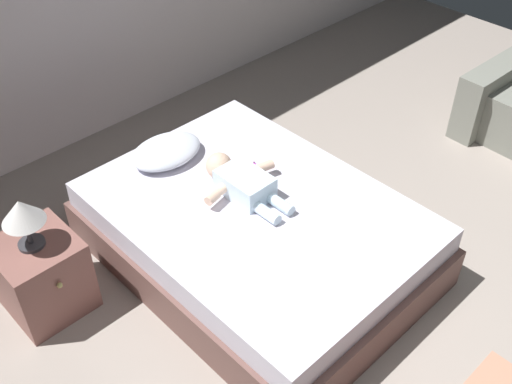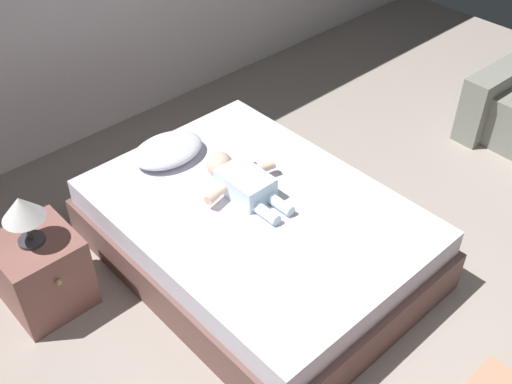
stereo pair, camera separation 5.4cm
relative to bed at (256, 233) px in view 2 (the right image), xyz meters
The scene contains 7 objects.
ground_plane 1.12m from the bed, 87.01° to the right, with size 8.00×8.00×0.00m, color gray.
bed is the anchor object (origin of this frame).
pillow 0.76m from the bed, 97.23° to the left, with size 0.46×0.34×0.11m.
baby 0.33m from the bed, 80.26° to the left, with size 0.52×0.62×0.16m.
toothbrush 0.42m from the bed, 45.42° to the left, with size 0.04×0.13×0.02m.
nightstand 1.21m from the bed, 153.01° to the left, with size 0.42×0.45×0.47m.
lamp 1.30m from the bed, 153.00° to the left, with size 0.22×0.22×0.30m.
Camera 2 is at (-1.81, -0.80, 2.70)m, focal length 42.78 mm.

